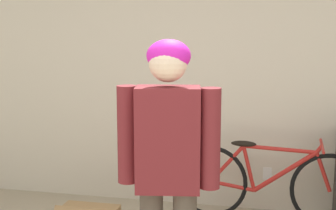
# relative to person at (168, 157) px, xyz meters

# --- Properties ---
(wall_back) EXTENTS (8.00, 0.07, 2.60)m
(wall_back) POSITION_rel_person_xyz_m (0.01, 1.84, 0.32)
(wall_back) COLOR beige
(wall_back) RESTS_ON ground_plane
(person) EXTENTS (0.59, 0.26, 1.63)m
(person) POSITION_rel_person_xyz_m (0.00, 0.00, 0.00)
(person) COLOR #4C4238
(person) RESTS_ON ground_plane
(bicycle) EXTENTS (1.68, 0.46, 0.73)m
(bicycle) POSITION_rel_person_xyz_m (0.57, 1.52, -0.62)
(bicycle) COLOR black
(bicycle) RESTS_ON ground_plane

